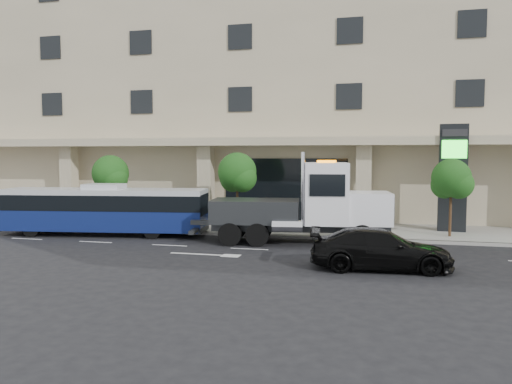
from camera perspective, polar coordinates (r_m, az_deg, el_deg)
ground at (r=24.85m, az=0.08°, el=-5.90°), size 120.00×120.00×0.00m
sidewalk at (r=29.66m, az=2.32°, el=-4.09°), size 120.00×6.00×0.15m
curb at (r=26.76m, az=1.07°, el=-5.00°), size 120.00×0.30×0.15m
convention_center at (r=40.01m, az=5.31°, el=12.29°), size 60.00×17.60×20.00m
tree_left at (r=31.56m, az=-16.26°, el=1.79°), size 2.27×2.20×4.22m
tree_mid at (r=28.45m, az=-2.12°, el=2.00°), size 2.28×2.20×4.38m
tree_right at (r=27.69m, az=21.47°, el=1.18°), size 2.10×2.00×4.04m
city_bus at (r=28.44m, az=-16.92°, el=-1.88°), size 11.31×3.84×2.81m
tow_truck at (r=24.75m, az=5.98°, el=-1.62°), size 10.00×3.54×4.52m
black_sedan at (r=19.85m, az=14.03°, el=-6.35°), size 5.55×2.65×1.56m
signage_pylon at (r=29.56m, az=21.57°, el=1.59°), size 1.51×0.63×5.93m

